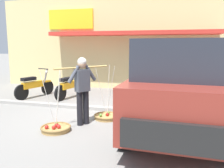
{
  "coord_description": "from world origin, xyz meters",
  "views": [
    {
      "loc": [
        2.16,
        -6.07,
        1.97
      ],
      "look_at": [
        0.39,
        0.6,
        0.85
      ],
      "focal_mm": 37.67,
      "sensor_mm": 36.0,
      "label": 1
    }
  ],
  "objects_px": {
    "fruit_basket_right_side": "(107,116)",
    "motorcycle_nearest_shop": "(34,86)",
    "fruit_basket_left_side": "(56,128)",
    "parked_truck": "(180,82)",
    "fruit_vendor": "(82,87)",
    "motorcycle_second_in_row": "(70,86)"
  },
  "relations": [
    {
      "from": "motorcycle_second_in_row",
      "to": "parked_truck",
      "type": "xyz_separation_m",
      "value": [
        3.94,
        -2.37,
        0.68
      ]
    },
    {
      "from": "fruit_basket_left_side",
      "to": "motorcycle_second_in_row",
      "type": "xyz_separation_m",
      "value": [
        -1.17,
        3.38,
        0.38
      ]
    },
    {
      "from": "fruit_vendor",
      "to": "fruit_basket_left_side",
      "type": "distance_m",
      "value": 1.18
    },
    {
      "from": "fruit_vendor",
      "to": "parked_truck",
      "type": "bearing_deg",
      "value": 9.63
    },
    {
      "from": "fruit_basket_left_side",
      "to": "fruit_vendor",
      "type": "bearing_deg",
      "value": 53.79
    },
    {
      "from": "fruit_basket_right_side",
      "to": "motorcycle_second_in_row",
      "type": "xyz_separation_m",
      "value": [
        -2.06,
        2.16,
        0.38
      ]
    },
    {
      "from": "fruit_basket_right_side",
      "to": "motorcycle_nearest_shop",
      "type": "height_order",
      "value": "fruit_basket_right_side"
    },
    {
      "from": "fruit_basket_right_side",
      "to": "motorcycle_nearest_shop",
      "type": "relative_size",
      "value": 0.83
    },
    {
      "from": "motorcycle_nearest_shop",
      "to": "fruit_basket_right_side",
      "type": "bearing_deg",
      "value": -28.67
    },
    {
      "from": "fruit_basket_left_side",
      "to": "fruit_basket_right_side",
      "type": "bearing_deg",
      "value": 53.73
    },
    {
      "from": "parked_truck",
      "to": "motorcycle_nearest_shop",
      "type": "bearing_deg",
      "value": 158.54
    },
    {
      "from": "motorcycle_nearest_shop",
      "to": "fruit_vendor",
      "type": "bearing_deg",
      "value": -39.66
    },
    {
      "from": "motorcycle_second_in_row",
      "to": "motorcycle_nearest_shop",
      "type": "bearing_deg",
      "value": -168.62
    },
    {
      "from": "fruit_vendor",
      "to": "fruit_basket_left_side",
      "type": "relative_size",
      "value": 1.17
    },
    {
      "from": "fruit_basket_left_side",
      "to": "parked_truck",
      "type": "bearing_deg",
      "value": 19.9
    },
    {
      "from": "motorcycle_nearest_shop",
      "to": "motorcycle_second_in_row",
      "type": "distance_m",
      "value": 1.41
    },
    {
      "from": "fruit_basket_left_side",
      "to": "parked_truck",
      "type": "height_order",
      "value": "parked_truck"
    },
    {
      "from": "fruit_basket_right_side",
      "to": "fruit_vendor",
      "type": "bearing_deg",
      "value": -126.33
    },
    {
      "from": "fruit_basket_left_side",
      "to": "motorcycle_second_in_row",
      "type": "distance_m",
      "value": 3.59
    },
    {
      "from": "motorcycle_second_in_row",
      "to": "fruit_vendor",
      "type": "bearing_deg",
      "value": -59.71
    },
    {
      "from": "fruit_vendor",
      "to": "motorcycle_second_in_row",
      "type": "distance_m",
      "value": 3.25
    },
    {
      "from": "fruit_vendor",
      "to": "motorcycle_second_in_row",
      "type": "height_order",
      "value": "fruit_vendor"
    }
  ]
}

